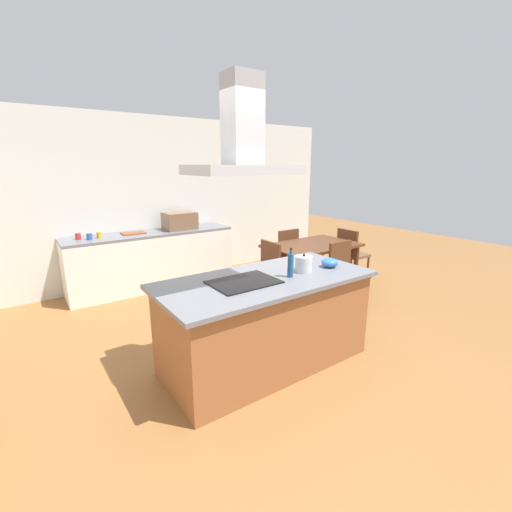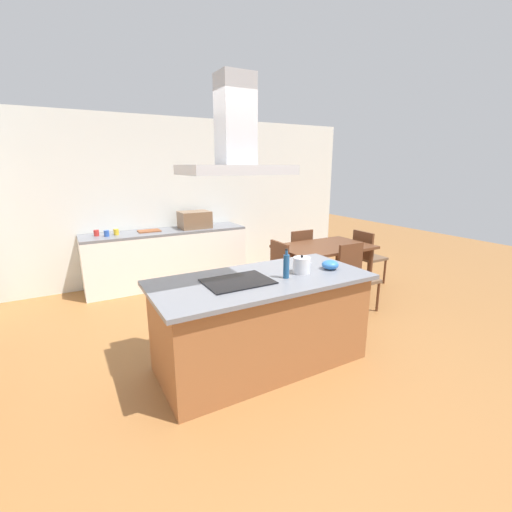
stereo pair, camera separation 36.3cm
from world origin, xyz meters
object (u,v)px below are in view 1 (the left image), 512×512
object	(u,v)px
countertop_microwave	(180,221)
coffee_mug_yellow	(99,235)
olive_oil_bottle	(291,265)
dining_table	(312,249)
coffee_mug_blue	(89,237)
range_hood	(243,143)
chair_facing_island	(345,269)
chair_facing_back_wall	(284,251)
tea_kettle	(304,264)
mixing_bowl	(330,263)
chair_at_left_end	(265,269)
coffee_mug_red	(78,236)
cooktop	(244,282)
cutting_board	(133,233)
chair_at_right_end	(351,251)

from	to	relation	value
countertop_microwave	coffee_mug_yellow	world-z (taller)	countertop_microwave
olive_oil_bottle	dining_table	bearing A→B (deg)	40.10
coffee_mug_blue	range_hood	xyz separation A→B (m)	(0.77, -2.83, 1.16)
chair_facing_island	chair_facing_back_wall	bearing A→B (deg)	90.00
tea_kettle	range_hood	distance (m)	1.31
mixing_bowl	coffee_mug_blue	distance (m)	3.42
coffee_mug_blue	chair_at_left_end	size ratio (longest dim) A/B	0.10
countertop_microwave	coffee_mug_red	world-z (taller)	countertop_microwave
countertop_microwave	chair_facing_island	bearing A→B (deg)	-57.25
mixing_bowl	chair_at_left_end	distance (m)	1.44
chair_facing_island	coffee_mug_blue	bearing A→B (deg)	142.06
mixing_bowl	chair_facing_island	size ratio (longest dim) A/B	0.19
mixing_bowl	coffee_mug_blue	xyz separation A→B (m)	(-1.77, 2.93, -0.00)
tea_kettle	countertop_microwave	bearing A→B (deg)	90.90
olive_oil_bottle	mixing_bowl	size ratio (longest dim) A/B	1.65
countertop_microwave	coffee_mug_red	size ratio (longest dim) A/B	5.56
olive_oil_bottle	range_hood	world-z (taller)	range_hood
dining_table	coffee_mug_red	bearing A→B (deg)	150.70
chair_at_left_end	cooktop	bearing A→B (deg)	-132.86
mixing_bowl	coffee_mug_yellow	world-z (taller)	mixing_bowl
tea_kettle	olive_oil_bottle	distance (m)	0.23
coffee_mug_red	coffee_mug_yellow	bearing A→B (deg)	-13.21
olive_oil_bottle	cutting_board	distance (m)	3.10
chair_facing_island	chair_at_right_end	bearing A→B (deg)	36.01
countertop_microwave	coffee_mug_blue	distance (m)	1.40
cooktop	countertop_microwave	bearing A→B (deg)	77.76
tea_kettle	chair_at_left_end	bearing A→B (deg)	69.20
cooktop	chair_facing_back_wall	distance (m)	2.87
countertop_microwave	chair_at_left_end	xyz separation A→B (m)	(0.55, -1.61, -0.53)
tea_kettle	chair_at_left_end	distance (m)	1.50
range_hood	chair_at_right_end	bearing A→B (deg)	22.85
chair_at_right_end	range_hood	xyz separation A→B (m)	(-3.01, -1.27, 1.59)
olive_oil_bottle	chair_at_right_end	size ratio (longest dim) A/B	0.32
olive_oil_bottle	chair_at_left_end	distance (m)	1.64
coffee_mug_red	chair_at_left_end	size ratio (longest dim) A/B	0.10
cutting_board	mixing_bowl	bearing A→B (deg)	-69.56
dining_table	mixing_bowl	bearing A→B (deg)	-128.57
coffee_mug_red	coffee_mug_blue	bearing A→B (deg)	-41.26
coffee_mug_blue	cooktop	bearing A→B (deg)	-74.79
countertop_microwave	chair_facing_island	size ratio (longest dim) A/B	0.56
coffee_mug_blue	range_hood	world-z (taller)	range_hood
mixing_bowl	cooktop	bearing A→B (deg)	174.35
cooktop	dining_table	world-z (taller)	cooktop
cutting_board	chair_at_left_end	distance (m)	2.15
cutting_board	chair_facing_back_wall	bearing A→B (deg)	-24.23
coffee_mug_blue	chair_facing_back_wall	world-z (taller)	coffee_mug_blue
coffee_mug_blue	chair_facing_back_wall	bearing A→B (deg)	-17.45
chair_at_left_end	chair_at_right_end	bearing A→B (deg)	0.00
coffee_mug_red	coffee_mug_blue	xyz separation A→B (m)	(0.13, -0.11, 0.00)
coffee_mug_yellow	chair_facing_island	size ratio (longest dim) A/B	0.10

